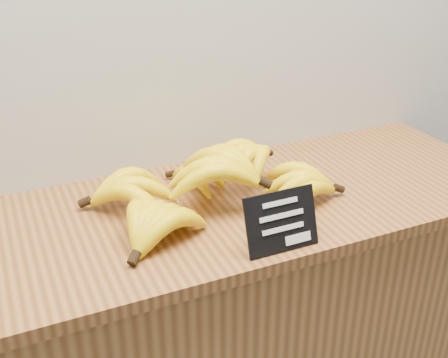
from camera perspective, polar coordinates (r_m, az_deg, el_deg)
counter at (r=1.62m, az=-0.75°, el=-17.50°), size 1.49×0.50×0.90m
counter_top at (r=1.34m, az=-0.87°, el=-3.13°), size 1.52×0.54×0.03m
chalkboard_sign at (r=1.15m, az=5.87°, el=-4.33°), size 0.16×0.05×0.12m
banana_pile at (r=1.29m, az=-2.38°, el=-0.83°), size 0.60×0.40×0.13m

